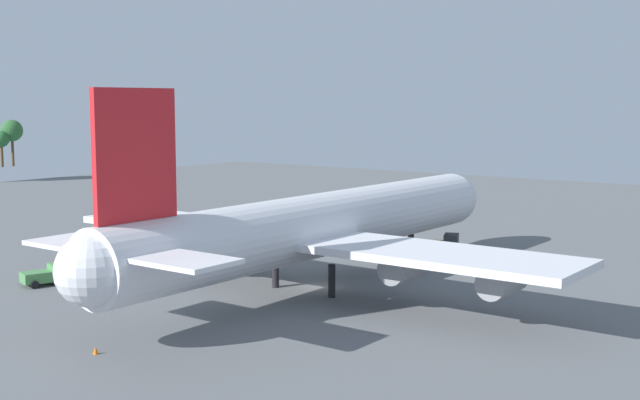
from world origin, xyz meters
TOP-DOWN VIEW (x-y plane):
  - ground_plane at (0.00, 0.00)m, footprint 243.76×243.76m
  - cargo_airplane at (-0.21, -0.00)m, footprint 60.94×54.59m
  - pushback_tractor at (23.14, -1.25)m, footprint 3.83×4.76m
  - fuel_truck at (-15.54, 22.64)m, footprint 5.02×3.60m
  - safety_cone_nose at (27.42, 2.63)m, footprint 0.51×0.51m
  - safety_cone_tail at (-27.42, 0.02)m, footprint 0.41×0.41m

SIDE VIEW (x-z plane):
  - ground_plane at x=0.00m, z-range 0.00..0.00m
  - safety_cone_tail at x=-27.42m, z-range 0.00..0.59m
  - safety_cone_nose at x=27.42m, z-range 0.00..0.73m
  - fuel_truck at x=-15.54m, z-range 0.01..2.05m
  - pushback_tractor at x=23.14m, z-range -0.04..2.45m
  - cargo_airplane at x=-0.21m, z-range -3.56..15.83m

